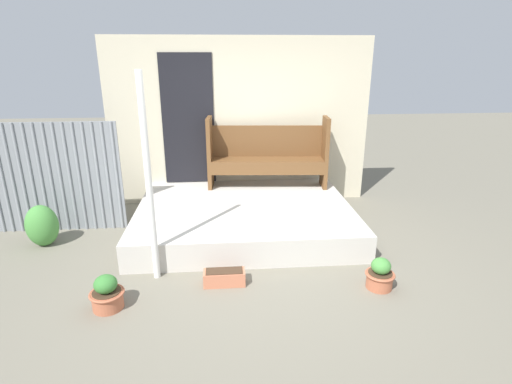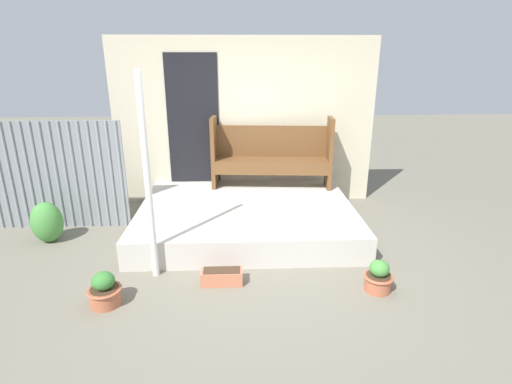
# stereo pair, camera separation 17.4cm
# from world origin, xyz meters

# --- Properties ---
(ground_plane) EXTENTS (24.00, 24.00, 0.00)m
(ground_plane) POSITION_xyz_m (0.00, 0.00, 0.00)
(ground_plane) COLOR #706B5B
(porch_slab) EXTENTS (2.93, 2.29, 0.35)m
(porch_slab) POSITION_xyz_m (-0.10, 1.14, 0.17)
(porch_slab) COLOR beige
(porch_slab) RESTS_ON ground_plane
(house_wall) EXTENTS (4.13, 0.08, 2.60)m
(house_wall) POSITION_xyz_m (-0.14, 2.32, 1.30)
(house_wall) COLOR beige
(house_wall) RESTS_ON ground_plane
(fence_corrugated) EXTENTS (2.34, 0.05, 1.51)m
(fence_corrugated) POSITION_xyz_m (-2.93, 1.32, 0.75)
(fence_corrugated) COLOR gray
(fence_corrugated) RESTS_ON ground_plane
(support_post) EXTENTS (0.07, 0.07, 2.20)m
(support_post) POSITION_xyz_m (-1.13, -0.07, 1.10)
(support_post) COLOR white
(support_post) RESTS_ON ground_plane
(bench) EXTENTS (1.86, 0.54, 1.09)m
(bench) POSITION_xyz_m (0.31, 2.00, 0.89)
(bench) COLOR brown
(bench) RESTS_ON porch_slab
(flower_pot_left) EXTENTS (0.33, 0.33, 0.35)m
(flower_pot_left) POSITION_xyz_m (-1.52, -0.61, 0.15)
(flower_pot_left) COLOR #B26042
(flower_pot_left) RESTS_ON ground_plane
(flower_pot_middle) EXTENTS (0.31, 0.31, 0.34)m
(flower_pot_middle) POSITION_xyz_m (1.23, -0.48, 0.15)
(flower_pot_middle) COLOR #B26042
(flower_pot_middle) RESTS_ON ground_plane
(planter_box_rect) EXTENTS (0.44, 0.18, 0.16)m
(planter_box_rect) POSITION_xyz_m (-0.39, -0.28, 0.08)
(planter_box_rect) COLOR #C67251
(planter_box_rect) RESTS_ON ground_plane
(shrub_by_fence) EXTENTS (0.40, 0.36, 0.54)m
(shrub_by_fence) POSITION_xyz_m (-2.69, 0.84, 0.27)
(shrub_by_fence) COLOR #478C3D
(shrub_by_fence) RESTS_ON ground_plane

